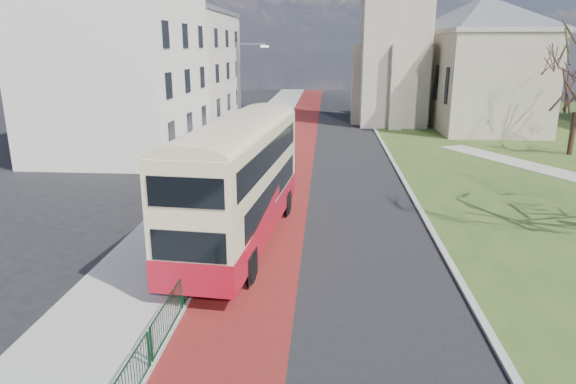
# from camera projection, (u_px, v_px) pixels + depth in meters

# --- Properties ---
(ground) EXTENTS (160.00, 160.00, 0.00)m
(ground) POSITION_uv_depth(u_px,v_px,m) (283.00, 283.00, 17.75)
(ground) COLOR black
(ground) RESTS_ON ground
(road_carriageway) EXTENTS (9.00, 120.00, 0.01)m
(road_carriageway) POSITION_uv_depth(u_px,v_px,m) (327.00, 160.00, 36.82)
(road_carriageway) COLOR black
(road_carriageway) RESTS_ON ground
(bus_lane) EXTENTS (3.40, 120.00, 0.01)m
(bus_lane) POSITION_uv_depth(u_px,v_px,m) (290.00, 159.00, 37.01)
(bus_lane) COLOR #591414
(bus_lane) RESTS_ON ground
(pavement_west) EXTENTS (4.00, 120.00, 0.12)m
(pavement_west) POSITION_uv_depth(u_px,v_px,m) (238.00, 158.00, 37.27)
(pavement_west) COLOR gray
(pavement_west) RESTS_ON ground
(kerb_west) EXTENTS (0.25, 120.00, 0.13)m
(kerb_west) POSITION_uv_depth(u_px,v_px,m) (265.00, 158.00, 37.12)
(kerb_west) COLOR #999993
(kerb_west) RESTS_ON ground
(kerb_east) EXTENTS (0.25, 80.00, 0.13)m
(kerb_east) POSITION_uv_depth(u_px,v_px,m) (389.00, 155.00, 38.39)
(kerb_east) COLOR #999993
(kerb_east) RESTS_ON ground
(pedestrian_railing) EXTENTS (0.07, 24.00, 1.12)m
(pedestrian_railing) POSITION_uv_depth(u_px,v_px,m) (222.00, 227.00, 21.64)
(pedestrian_railing) COLOR #0B321B
(pedestrian_railing) RESTS_ON ground
(street_block_near) EXTENTS (10.30, 14.30, 13.00)m
(street_block_near) POSITION_uv_depth(u_px,v_px,m) (120.00, 65.00, 38.06)
(street_block_near) COLOR silver
(street_block_near) RESTS_ON ground
(street_block_far) EXTENTS (10.30, 16.30, 11.50)m
(street_block_far) POSITION_uv_depth(u_px,v_px,m) (180.00, 67.00, 53.61)
(street_block_far) COLOR #BAB39D
(street_block_far) RESTS_ON ground
(streetlamp) EXTENTS (2.13, 0.18, 8.00)m
(streetlamp) POSITION_uv_depth(u_px,v_px,m) (241.00, 98.00, 34.06)
(streetlamp) COLOR gray
(streetlamp) RESTS_ON pavement_west
(bus) EXTENTS (3.82, 12.06, 4.96)m
(bus) POSITION_uv_depth(u_px,v_px,m) (239.00, 177.00, 20.64)
(bus) COLOR #A10E1E
(bus) RESTS_ON ground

